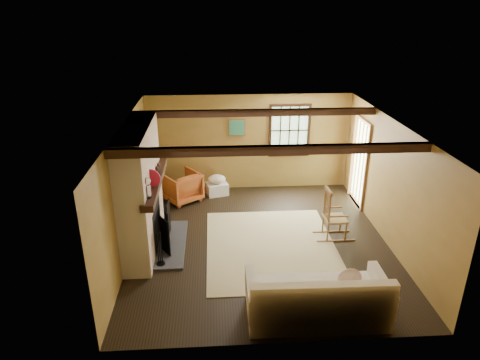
{
  "coord_description": "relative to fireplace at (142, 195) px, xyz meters",
  "views": [
    {
      "loc": [
        -0.87,
        -7.36,
        4.41
      ],
      "look_at": [
        -0.37,
        0.4,
        1.18
      ],
      "focal_mm": 32.0,
      "sensor_mm": 36.0,
      "label": 1
    }
  ],
  "objects": [
    {
      "name": "sofa",
      "position": [
        2.84,
        -2.26,
        -0.8
      ],
      "size": [
        2.11,
        0.97,
        0.85
      ],
      "rotation": [
        0.0,
        0.0,
        -0.02
      ],
      "color": "white",
      "rests_on": "ground"
    },
    {
      "name": "rug",
      "position": [
        2.43,
        -0.2,
        -1.1
      ],
      "size": [
        2.5,
        3.0,
        0.01
      ],
      "primitive_type": "cube",
      "color": "#C6B484",
      "rests_on": "ground"
    },
    {
      "name": "basket_pillow",
      "position": [
        1.41,
        2.35,
        -0.69
      ],
      "size": [
        0.52,
        0.46,
        0.22
      ],
      "primitive_type": "ellipsoid",
      "rotation": [
        0.0,
        0.0,
        0.3
      ],
      "color": "white",
      "rests_on": "laundry_basket"
    },
    {
      "name": "ground",
      "position": [
        2.23,
        0.0,
        -1.1
      ],
      "size": [
        5.5,
        5.5,
        0.0
      ],
      "primitive_type": "plane",
      "color": "black",
      "rests_on": "ground"
    },
    {
      "name": "firewood_pile",
      "position": [
        0.21,
        2.58,
        -1.0
      ],
      "size": [
        0.59,
        0.11,
        0.21
      ],
      "color": "#4F3521",
      "rests_on": "ground"
    },
    {
      "name": "rocking_chair",
      "position": [
        3.71,
        0.11,
        -0.65
      ],
      "size": [
        0.79,
        0.45,
        1.08
      ],
      "rotation": [
        0.0,
        0.0,
        1.59
      ],
      "color": "tan",
      "rests_on": "ground"
    },
    {
      "name": "laundry_basket",
      "position": [
        1.41,
        2.35,
        -0.95
      ],
      "size": [
        0.58,
        0.5,
        0.3
      ],
      "primitive_type": "cube",
      "rotation": [
        0.0,
        0.0,
        0.27
      ],
      "color": "white",
      "rests_on": "ground"
    },
    {
      "name": "room_envelope",
      "position": [
        2.45,
        0.26,
        0.53
      ],
      "size": [
        5.02,
        5.52,
        2.44
      ],
      "color": "olive",
      "rests_on": "ground"
    },
    {
      "name": "fireplace",
      "position": [
        0.0,
        0.0,
        0.0
      ],
      "size": [
        1.02,
        2.3,
        2.4
      ],
      "color": "#A14A3E",
      "rests_on": "ground"
    },
    {
      "name": "armchair",
      "position": [
        0.57,
        2.05,
        -0.75
      ],
      "size": [
        1.08,
        1.09,
        0.72
      ],
      "primitive_type": "imported",
      "rotation": [
        0.0,
        0.0,
        -2.52
      ],
      "color": "#BF6026",
      "rests_on": "ground"
    }
  ]
}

